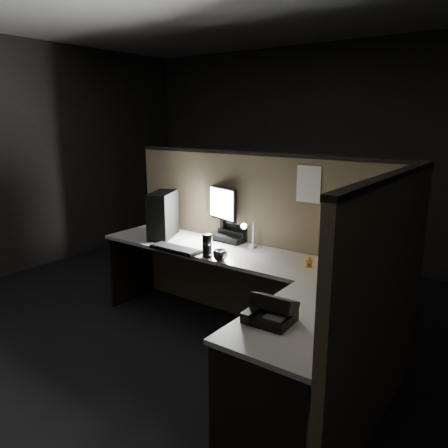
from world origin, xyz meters
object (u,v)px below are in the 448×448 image
Objects in this scene: desk_phone at (270,311)px; pc_tower at (163,215)px; monitor at (222,208)px; lava_lamp at (347,247)px; keyboard at (176,249)px.

pc_tower is at bearing 149.54° from desk_phone.
desk_phone is at bearing -53.55° from pc_tower.
pc_tower is 0.56m from monitor.
lava_lamp is at bearing -19.19° from pc_tower.
monitor reaches higher than pc_tower.
keyboard is at bearing 151.15° from desk_phone.
desk_phone is (1.20, -1.19, -0.23)m from monitor.
pc_tower is 1.71m from lava_lamp.
keyboard is at bearing -83.60° from monitor.
monitor is 1.25× the size of lava_lamp.
keyboard is 1.46m from desk_phone.
monitor is at bearing 79.87° from keyboard.
keyboard is 1.39m from lava_lamp.
desk_phone is at bearing -26.51° from keyboard.
pc_tower reaches higher than desk_phone.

